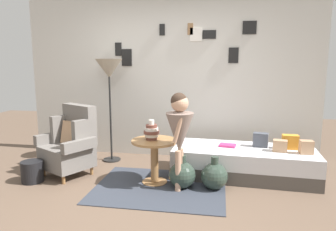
{
  "coord_description": "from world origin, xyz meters",
  "views": [
    {
      "loc": [
        0.85,
        -3.11,
        1.55
      ],
      "look_at": [
        0.15,
        0.95,
        0.85
      ],
      "focal_mm": 33.18,
      "sensor_mm": 36.0,
      "label": 1
    }
  ],
  "objects_px": {
    "side_table": "(154,152)",
    "magazine_basket": "(32,172)",
    "floor_lamp": "(109,72)",
    "demijohn_far": "(214,176)",
    "armchair": "(71,144)",
    "book_on_daybed": "(228,145)",
    "daybed": "(243,162)",
    "person_child": "(180,128)",
    "vase_striped": "(152,132)",
    "demijohn_near": "(182,175)"
  },
  "relations": [
    {
      "from": "daybed",
      "to": "demijohn_far",
      "type": "distance_m",
      "value": 0.65
    },
    {
      "from": "daybed",
      "to": "magazine_basket",
      "type": "bearing_deg",
      "value": -166.09
    },
    {
      "from": "daybed",
      "to": "magazine_basket",
      "type": "xyz_separation_m",
      "value": [
        -2.75,
        -0.68,
        -0.06
      ]
    },
    {
      "from": "person_child",
      "to": "book_on_daybed",
      "type": "bearing_deg",
      "value": 48.79
    },
    {
      "from": "daybed",
      "to": "vase_striped",
      "type": "height_order",
      "value": "vase_striped"
    },
    {
      "from": "armchair",
      "to": "vase_striped",
      "type": "distance_m",
      "value": 1.21
    },
    {
      "from": "demijohn_far",
      "to": "magazine_basket",
      "type": "bearing_deg",
      "value": -176.06
    },
    {
      "from": "floor_lamp",
      "to": "vase_striped",
      "type": "bearing_deg",
      "value": -43.54
    },
    {
      "from": "demijohn_near",
      "to": "floor_lamp",
      "type": "bearing_deg",
      "value": 143.7
    },
    {
      "from": "person_child",
      "to": "vase_striped",
      "type": "bearing_deg",
      "value": 153.44
    },
    {
      "from": "demijohn_near",
      "to": "demijohn_far",
      "type": "relative_size",
      "value": 1.02
    },
    {
      "from": "side_table",
      "to": "demijohn_far",
      "type": "height_order",
      "value": "side_table"
    },
    {
      "from": "armchair",
      "to": "daybed",
      "type": "xyz_separation_m",
      "value": [
        2.38,
        0.31,
        -0.24
      ]
    },
    {
      "from": "vase_striped",
      "to": "demijohn_near",
      "type": "distance_m",
      "value": 0.67
    },
    {
      "from": "book_on_daybed",
      "to": "demijohn_far",
      "type": "bearing_deg",
      "value": -106.02
    },
    {
      "from": "armchair",
      "to": "floor_lamp",
      "type": "distance_m",
      "value": 1.23
    },
    {
      "from": "side_table",
      "to": "magazine_basket",
      "type": "distance_m",
      "value": 1.64
    },
    {
      "from": "side_table",
      "to": "demijohn_far",
      "type": "relative_size",
      "value": 1.42
    },
    {
      "from": "daybed",
      "to": "side_table",
      "type": "xyz_separation_m",
      "value": [
        -1.16,
        -0.44,
        0.21
      ]
    },
    {
      "from": "demijohn_far",
      "to": "side_table",
      "type": "bearing_deg",
      "value": 174.51
    },
    {
      "from": "daybed",
      "to": "vase_striped",
      "type": "xyz_separation_m",
      "value": [
        -1.2,
        -0.43,
        0.48
      ]
    },
    {
      "from": "floor_lamp",
      "to": "demijohn_near",
      "type": "bearing_deg",
      "value": -36.3
    },
    {
      "from": "demijohn_near",
      "to": "magazine_basket",
      "type": "relative_size",
      "value": 1.51
    },
    {
      "from": "person_child",
      "to": "demijohn_far",
      "type": "distance_m",
      "value": 0.75
    },
    {
      "from": "armchair",
      "to": "book_on_daybed",
      "type": "height_order",
      "value": "armchair"
    },
    {
      "from": "side_table",
      "to": "floor_lamp",
      "type": "distance_m",
      "value": 1.56
    },
    {
      "from": "vase_striped",
      "to": "floor_lamp",
      "type": "bearing_deg",
      "value": 136.46
    },
    {
      "from": "book_on_daybed",
      "to": "daybed",
      "type": "bearing_deg",
      "value": -12.88
    },
    {
      "from": "side_table",
      "to": "floor_lamp",
      "type": "relative_size",
      "value": 0.37
    },
    {
      "from": "armchair",
      "to": "magazine_basket",
      "type": "distance_m",
      "value": 0.6
    },
    {
      "from": "side_table",
      "to": "demijohn_near",
      "type": "xyz_separation_m",
      "value": [
        0.37,
        -0.11,
        -0.24
      ]
    },
    {
      "from": "armchair",
      "to": "daybed",
      "type": "relative_size",
      "value": 0.5
    },
    {
      "from": "daybed",
      "to": "demijohn_near",
      "type": "relative_size",
      "value": 4.6
    },
    {
      "from": "side_table",
      "to": "person_child",
      "type": "distance_m",
      "value": 0.53
    },
    {
      "from": "person_child",
      "to": "magazine_basket",
      "type": "xyz_separation_m",
      "value": [
        -1.94,
        -0.06,
        -0.64
      ]
    },
    {
      "from": "armchair",
      "to": "demijohn_near",
      "type": "relative_size",
      "value": 2.29
    },
    {
      "from": "armchair",
      "to": "vase_striped",
      "type": "bearing_deg",
      "value": -5.64
    },
    {
      "from": "daybed",
      "to": "demijohn_near",
      "type": "bearing_deg",
      "value": -144.93
    },
    {
      "from": "daybed",
      "to": "demijohn_near",
      "type": "distance_m",
      "value": 0.96
    },
    {
      "from": "side_table",
      "to": "demijohn_far",
      "type": "bearing_deg",
      "value": -5.49
    },
    {
      "from": "armchair",
      "to": "person_child",
      "type": "height_order",
      "value": "person_child"
    },
    {
      "from": "side_table",
      "to": "demijohn_far",
      "type": "xyz_separation_m",
      "value": [
        0.77,
        -0.07,
        -0.24
      ]
    },
    {
      "from": "floor_lamp",
      "to": "demijohn_far",
      "type": "height_order",
      "value": "floor_lamp"
    },
    {
      "from": "daybed",
      "to": "book_on_daybed",
      "type": "height_order",
      "value": "book_on_daybed"
    },
    {
      "from": "floor_lamp",
      "to": "magazine_basket",
      "type": "relative_size",
      "value": 5.75
    },
    {
      "from": "demijohn_near",
      "to": "magazine_basket",
      "type": "xyz_separation_m",
      "value": [
        -1.97,
        -0.13,
        -0.03
      ]
    },
    {
      "from": "book_on_daybed",
      "to": "magazine_basket",
      "type": "bearing_deg",
      "value": -163.87
    },
    {
      "from": "demijohn_far",
      "to": "magazine_basket",
      "type": "height_order",
      "value": "demijohn_far"
    },
    {
      "from": "side_table",
      "to": "person_child",
      "type": "height_order",
      "value": "person_child"
    },
    {
      "from": "armchair",
      "to": "side_table",
      "type": "bearing_deg",
      "value": -6.23
    }
  ]
}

